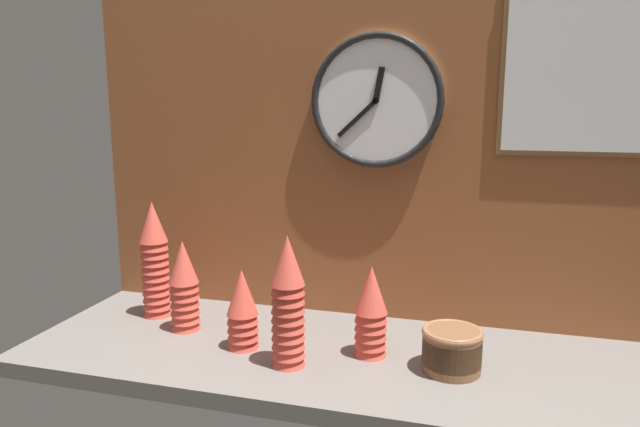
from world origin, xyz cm
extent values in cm
cube|color=slate|center=(0.00, 0.00, -2.00)|extent=(160.00, 56.00, 4.00)
cube|color=brown|center=(0.00, 26.50, 52.50)|extent=(160.00, 3.00, 105.00)
cone|color=#DB4C3D|center=(-10.53, -11.21, 5.80)|extent=(7.90, 7.90, 11.60)
cone|color=#DB4C3D|center=(-10.53, -11.21, 7.97)|extent=(7.90, 7.90, 11.60)
cone|color=#DB4C3D|center=(-10.53, -11.21, 10.14)|extent=(7.90, 7.90, 11.60)
cone|color=#DB4C3D|center=(-10.53, -11.21, 12.30)|extent=(7.90, 7.90, 11.60)
cone|color=#DB4C3D|center=(-10.53, -11.21, 14.47)|extent=(7.90, 7.90, 11.60)
cone|color=#DB4C3D|center=(-10.53, -11.21, 16.64)|extent=(7.90, 7.90, 11.60)
cone|color=#DB4C3D|center=(-10.53, -11.21, 18.81)|extent=(7.90, 7.90, 11.60)
cone|color=#DB4C3D|center=(-10.53, -11.21, 20.97)|extent=(7.90, 7.90, 11.60)
cone|color=#DB4C3D|center=(-10.53, -11.21, 23.14)|extent=(7.90, 7.90, 11.60)
cone|color=#DB4C3D|center=(-10.53, -11.21, 25.31)|extent=(7.90, 7.90, 11.60)
cone|color=#DB4C3D|center=(-24.58, -4.92, 5.80)|extent=(7.90, 7.90, 11.60)
cone|color=#DB4C3D|center=(-24.58, -4.92, 7.97)|extent=(7.90, 7.90, 11.60)
cone|color=#DB4C3D|center=(-24.58, -4.92, 10.14)|extent=(7.90, 7.90, 11.60)
cone|color=#DB4C3D|center=(-24.58, -4.92, 12.30)|extent=(7.90, 7.90, 11.60)
cone|color=#DB4C3D|center=(-24.58, -4.92, 14.47)|extent=(7.90, 7.90, 11.60)
cone|color=#DB4C3D|center=(-57.09, 8.90, 5.80)|extent=(7.90, 7.90, 11.60)
cone|color=#DB4C3D|center=(-57.09, 8.90, 7.97)|extent=(7.90, 7.90, 11.60)
cone|color=#DB4C3D|center=(-57.09, 8.90, 10.14)|extent=(7.90, 7.90, 11.60)
cone|color=#DB4C3D|center=(-57.09, 8.90, 12.30)|extent=(7.90, 7.90, 11.60)
cone|color=#DB4C3D|center=(-57.09, 8.90, 14.47)|extent=(7.90, 7.90, 11.60)
cone|color=#DB4C3D|center=(-57.09, 8.90, 16.64)|extent=(7.90, 7.90, 11.60)
cone|color=#DB4C3D|center=(-57.09, 8.90, 18.81)|extent=(7.90, 7.90, 11.60)
cone|color=#DB4C3D|center=(-57.09, 8.90, 20.97)|extent=(7.90, 7.90, 11.60)
cone|color=#DB4C3D|center=(-57.09, 8.90, 23.14)|extent=(7.90, 7.90, 11.60)
cone|color=#DB4C3D|center=(-57.09, 8.90, 25.31)|extent=(7.90, 7.90, 11.60)
cone|color=#DB4C3D|center=(-57.09, 8.90, 27.48)|extent=(7.90, 7.90, 11.60)
cone|color=#DB4C3D|center=(6.86, -0.86, 5.80)|extent=(7.90, 7.90, 11.60)
cone|color=#DB4C3D|center=(6.86, -0.86, 7.97)|extent=(7.90, 7.90, 11.60)
cone|color=#DB4C3D|center=(6.86, -0.86, 10.14)|extent=(7.90, 7.90, 11.60)
cone|color=#DB4C3D|center=(6.86, -0.86, 12.30)|extent=(7.90, 7.90, 11.60)
cone|color=#DB4C3D|center=(6.86, -0.86, 14.47)|extent=(7.90, 7.90, 11.60)
cone|color=#DB4C3D|center=(6.86, -0.86, 16.64)|extent=(7.90, 7.90, 11.60)
cone|color=#DB4C3D|center=(-44.13, 1.73, 5.80)|extent=(7.90, 7.90, 11.60)
cone|color=#DB4C3D|center=(-44.13, 1.73, 7.97)|extent=(7.90, 7.90, 11.60)
cone|color=#DB4C3D|center=(-44.13, 1.73, 10.14)|extent=(7.90, 7.90, 11.60)
cone|color=#DB4C3D|center=(-44.13, 1.73, 12.30)|extent=(7.90, 7.90, 11.60)
cone|color=#DB4C3D|center=(-44.13, 1.73, 14.47)|extent=(7.90, 7.90, 11.60)
cone|color=#DB4C3D|center=(-44.13, 1.73, 16.64)|extent=(7.90, 7.90, 11.60)
cone|color=#DB4C3D|center=(-44.13, 1.73, 18.81)|extent=(7.90, 7.90, 11.60)
cylinder|color=brown|center=(26.13, -3.94, 2.10)|extent=(13.41, 13.41, 4.19)
cylinder|color=brown|center=(26.13, -3.94, 3.98)|extent=(13.41, 13.41, 4.19)
cylinder|color=brown|center=(26.13, -3.94, 5.87)|extent=(13.41, 13.41, 4.19)
cylinder|color=brown|center=(26.13, -3.94, 7.75)|extent=(13.41, 13.41, 4.19)
torus|color=#946542|center=(26.13, -3.94, 9.22)|extent=(13.84, 13.84, 1.51)
cylinder|color=white|center=(2.93, 23.90, 60.68)|extent=(35.10, 1.80, 35.10)
torus|color=black|center=(2.93, 23.09, 60.68)|extent=(35.67, 1.98, 35.67)
cube|color=black|center=(3.70, 22.60, 65.00)|extent=(3.09, 0.60, 8.92)
cube|color=black|center=(-2.08, 22.60, 56.02)|extent=(10.78, 0.60, 10.12)
cylinder|color=black|center=(2.93, 22.60, 60.68)|extent=(1.75, 0.60, 1.75)
cube|color=olive|center=(53.94, 24.62, 68.73)|extent=(40.18, 0.60, 43.13)
cube|color=white|center=(53.94, 24.20, 68.73)|extent=(37.78, 1.20, 40.73)
camera|label=1|loc=(29.64, -128.55, 60.07)|focal=32.00mm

